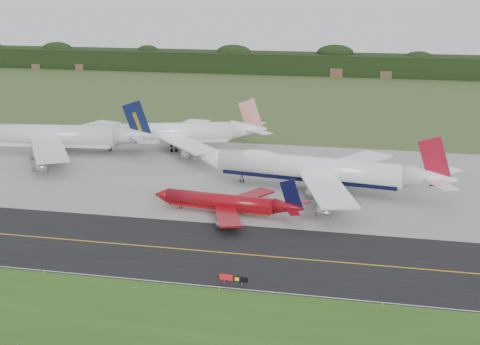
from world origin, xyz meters
The scene contains 15 objects.
ground centered at (0.00, 0.00, 0.00)m, with size 600.00×600.00×0.00m, color #334E24.
grass_verge centered at (0.00, -35.00, 0.01)m, with size 400.00×30.00×0.01m, color #295117.
taxiway centered at (0.00, -4.00, 0.01)m, with size 400.00×32.00×0.02m, color black.
apron centered at (0.00, 51.00, 0.01)m, with size 400.00×78.00×0.01m, color gray.
taxiway_centreline centered at (0.00, -4.00, 0.03)m, with size 400.00×0.40×0.00m, color gold.
taxiway_edge_line centered at (0.00, -19.50, 0.03)m, with size 400.00×0.25×0.00m, color silver.
horizon_treeline centered at (0.00, 273.76, 5.47)m, with size 700.00×25.00×12.00m.
jet_ba_747 centered at (15.57, 41.10, 5.74)m, with size 67.04×55.00×16.87m.
jet_red_737 centered at (-2.86, 18.93, 2.74)m, with size 36.66×29.72×9.89m.
jet_navy_gold centered at (-69.91, 62.35, 5.79)m, with size 68.30×59.11×17.62m.
jet_star_tail centered at (-34.47, 76.32, 5.43)m, with size 60.38×49.20×16.28m.
taxiway_sign centered at (6.72, -18.01, 1.25)m, with size 5.29×0.76×1.77m.
edge_marker_left centered at (-28.68, -20.50, 0.25)m, with size 0.16×0.16×0.50m, color yellow.
edge_marker_center centered at (4.72, -20.50, 0.25)m, with size 0.16×0.16×0.50m, color yellow.
edge_marker_right centered at (32.68, -20.50, 0.25)m, with size 0.16×0.16×0.50m, color yellow.
Camera 1 is at (30.69, -124.05, 51.45)m, focal length 50.00 mm.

